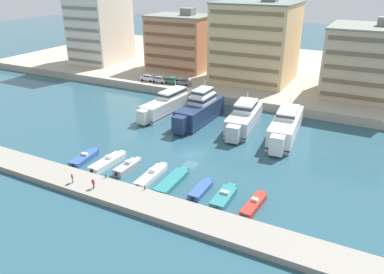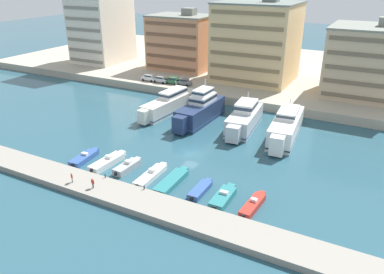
% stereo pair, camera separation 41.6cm
% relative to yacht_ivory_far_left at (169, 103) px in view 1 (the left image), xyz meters
% --- Properties ---
extents(ground_plane, '(400.00, 400.00, 0.00)m').
position_rel_yacht_ivory_far_left_xyz_m(ground_plane, '(13.96, -16.40, -2.01)').
color(ground_plane, '#285160').
extents(quay_promenade, '(180.00, 70.00, 2.01)m').
position_rel_yacht_ivory_far_left_xyz_m(quay_promenade, '(13.96, 45.42, -1.00)').
color(quay_promenade, '#ADA38E').
rests_on(quay_promenade, ground).
extents(pier_dock, '(120.00, 5.22, 0.90)m').
position_rel_yacht_ivory_far_left_xyz_m(pier_dock, '(13.96, -34.02, -1.56)').
color(pier_dock, gray).
rests_on(pier_dock, ground).
extents(yacht_ivory_far_left, '(5.20, 20.22, 6.68)m').
position_rel_yacht_ivory_far_left_xyz_m(yacht_ivory_far_left, '(0.00, 0.00, 0.00)').
color(yacht_ivory_far_left, silver).
rests_on(yacht_ivory_far_left, ground).
extents(yacht_navy_left, '(5.05, 17.70, 8.69)m').
position_rel_yacht_ivory_far_left_xyz_m(yacht_navy_left, '(8.78, -2.22, 0.57)').
color(yacht_navy_left, navy).
rests_on(yacht_navy_left, ground).
extents(yacht_silver_mid_left, '(5.92, 16.99, 7.17)m').
position_rel_yacht_ivory_far_left_xyz_m(yacht_silver_mid_left, '(18.46, -1.63, 0.17)').
color(yacht_silver_mid_left, silver).
rests_on(yacht_silver_mid_left, ground).
extents(yacht_white_center_left, '(5.85, 19.31, 7.10)m').
position_rel_yacht_ivory_far_left_xyz_m(yacht_white_center_left, '(27.09, -2.09, 0.23)').
color(yacht_white_center_left, white).
rests_on(yacht_white_center_left, ground).
extents(motorboat_blue_far_left, '(2.52, 6.84, 1.27)m').
position_rel_yacht_ivory_far_left_xyz_m(motorboat_blue_far_left, '(-0.45, -27.45, -1.55)').
color(motorboat_blue_far_left, '#33569E').
rests_on(motorboat_blue_far_left, ground).
extents(motorboat_white_left, '(2.33, 7.95, 1.56)m').
position_rel_yacht_ivory_far_left_xyz_m(motorboat_white_left, '(4.18, -26.95, -1.46)').
color(motorboat_white_left, white).
rests_on(motorboat_white_left, ground).
extents(motorboat_grey_mid_left, '(2.01, 6.13, 1.57)m').
position_rel_yacht_ivory_far_left_xyz_m(motorboat_grey_mid_left, '(8.11, -26.83, -1.44)').
color(motorboat_grey_mid_left, '#9EA3A8').
rests_on(motorboat_grey_mid_left, ground).
extents(motorboat_white_center_left, '(2.01, 8.15, 1.34)m').
position_rel_yacht_ivory_far_left_xyz_m(motorboat_white_center_left, '(12.84, -27.16, -1.58)').
color(motorboat_white_center_left, white).
rests_on(motorboat_white_center_left, ground).
extents(motorboat_teal_center, '(2.35, 8.61, 0.87)m').
position_rel_yacht_ivory_far_left_xyz_m(motorboat_teal_center, '(16.60, -27.19, -1.58)').
color(motorboat_teal_center, teal).
rests_on(motorboat_teal_center, ground).
extents(motorboat_blue_center_right, '(1.72, 6.09, 0.84)m').
position_rel_yacht_ivory_far_left_xyz_m(motorboat_blue_center_right, '(21.47, -27.26, -1.62)').
color(motorboat_blue_center_right, '#33569E').
rests_on(motorboat_blue_center_right, ground).
extents(motorboat_teal_mid_right, '(2.21, 6.77, 1.39)m').
position_rel_yacht_ivory_far_left_xyz_m(motorboat_teal_mid_right, '(25.31, -27.81, -1.48)').
color(motorboat_teal_mid_right, teal).
rests_on(motorboat_teal_mid_right, ground).
extents(motorboat_red_right, '(1.93, 6.88, 1.35)m').
position_rel_yacht_ivory_far_left_xyz_m(motorboat_red_right, '(29.57, -27.65, -1.51)').
color(motorboat_red_right, red).
rests_on(motorboat_red_right, ground).
extents(car_white_far_left, '(4.12, 1.95, 1.80)m').
position_rel_yacht_ivory_far_left_xyz_m(car_white_far_left, '(-14.92, 13.94, 0.98)').
color(car_white_far_left, white).
rests_on(car_white_far_left, quay_promenade).
extents(car_silver_left, '(4.19, 2.11, 1.80)m').
position_rel_yacht_ivory_far_left_xyz_m(car_silver_left, '(-11.13, 13.93, 0.98)').
color(car_silver_left, '#B7BCC1').
rests_on(car_silver_left, quay_promenade).
extents(car_green_mid_left, '(4.14, 2.00, 1.80)m').
position_rel_yacht_ivory_far_left_xyz_m(car_green_mid_left, '(-7.70, 14.46, 0.98)').
color(car_green_mid_left, '#2D6642').
rests_on(car_green_mid_left, quay_promenade).
extents(car_grey_center_left, '(4.12, 1.95, 1.80)m').
position_rel_yacht_ivory_far_left_xyz_m(car_grey_center_left, '(-4.37, 14.63, 0.98)').
color(car_grey_center_left, slate).
rests_on(car_grey_center_left, quay_promenade).
extents(apartment_block_far_left, '(14.86, 17.47, 27.81)m').
position_rel_yacht_ivory_far_left_xyz_m(apartment_block_far_left, '(-42.62, 28.47, 12.97)').
color(apartment_block_far_left, silver).
rests_on(apartment_block_far_left, quay_promenade).
extents(apartment_block_left, '(18.21, 13.48, 17.86)m').
position_rel_yacht_ivory_far_left_xyz_m(apartment_block_left, '(-14.28, 31.04, 8.00)').
color(apartment_block_left, tan).
rests_on(apartment_block_left, quay_promenade).
extents(apartment_block_mid_left, '(20.53, 18.32, 22.40)m').
position_rel_yacht_ivory_far_left_xyz_m(apartment_block_mid_left, '(9.96, 28.89, 10.25)').
color(apartment_block_mid_left, '#E0BC84').
rests_on(apartment_block_mid_left, quay_promenade).
extents(apartment_block_center_left, '(17.92, 17.81, 18.15)m').
position_rel_yacht_ivory_far_left_xyz_m(apartment_block_center_left, '(37.70, 27.74, 8.13)').
color(apartment_block_center_left, '#C6AD89').
rests_on(apartment_block_center_left, quay_promenade).
extents(pedestrian_near_edge, '(0.50, 0.42, 1.57)m').
position_rel_yacht_ivory_far_left_xyz_m(pedestrian_near_edge, '(4.25, -34.97, -0.18)').
color(pedestrian_near_edge, '#4C515B').
rests_on(pedestrian_near_edge, pier_dock).
extents(pedestrian_mid_deck, '(0.59, 0.26, 1.54)m').
position_rel_yacht_ivory_far_left_xyz_m(pedestrian_mid_deck, '(8.04, -34.77, -0.20)').
color(pedestrian_mid_deck, '#4C515B').
rests_on(pedestrian_mid_deck, pier_dock).
extents(bollard_west, '(0.20, 0.20, 0.61)m').
position_rel_yacht_ivory_far_left_xyz_m(bollard_west, '(7.65, -31.65, -0.78)').
color(bollard_west, '#2D2D33').
rests_on(bollard_west, pier_dock).
extents(bollard_west_mid, '(0.20, 0.20, 0.61)m').
position_rel_yacht_ivory_far_left_xyz_m(bollard_west_mid, '(14.71, -31.65, -0.78)').
color(bollard_west_mid, '#2D2D33').
rests_on(bollard_west_mid, pier_dock).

